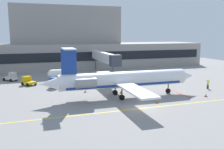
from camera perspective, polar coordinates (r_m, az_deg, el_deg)
name	(u,v)px	position (r m, az deg, el deg)	size (l,w,h in m)	color
ground	(139,108)	(36.56, 6.36, -7.87)	(120.00, 120.00, 0.11)	gray
terminal_building	(81,45)	(82.10, -7.22, 6.80)	(77.23, 16.75, 19.59)	gray
jet_bridge_west	(105,58)	(63.83, -1.72, 3.98)	(2.40, 20.11, 6.05)	silver
regional_jet	(122,80)	(41.76, 2.35, -1.20)	(27.89, 23.19, 8.61)	white
baggage_tug	(57,83)	(51.03, -12.79, -1.88)	(3.49, 3.19, 2.14)	#1E4CB2
pushback_tractor	(11,77)	(60.98, -22.45, -0.54)	(3.29, 3.40, 2.11)	silver
belt_loader	(28,81)	(55.07, -18.99, -1.46)	(3.21, 3.38, 1.82)	#E5B20C
fuel_tank	(61,73)	(60.70, -11.71, 0.31)	(6.66, 2.47, 2.36)	white
marshaller	(208,84)	(52.15, 21.45, -2.10)	(0.79, 0.43, 1.85)	#191E33
safety_cone_alpha	(85,91)	(46.06, -6.26, -3.83)	(0.47, 0.47, 0.55)	orange
safety_cone_bravo	(121,92)	(45.02, 2.09, -4.09)	(0.47, 0.47, 0.55)	orange
safety_cone_charlie	(157,102)	(39.46, 10.51, -6.22)	(0.47, 0.47, 0.55)	orange
safety_cone_delta	(206,95)	(45.71, 21.06, -4.53)	(0.47, 0.47, 0.55)	orange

